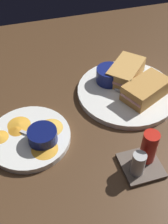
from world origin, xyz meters
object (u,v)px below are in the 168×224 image
object	(u,v)px
ramekin_dark_sauce	(109,75)
spoon_by_gravy_ramekin	(44,141)
sandwich_half_near	(146,90)
plate_chips_companion	(29,137)
spoon_by_dark_ramekin	(121,91)
ramekin_light_gravy	(42,135)
condiment_caddy	(144,157)
plate_sandwich_main	(127,92)
sandwich_half_far	(126,72)

from	to	relation	value
ramekin_dark_sauce	spoon_by_gravy_ramekin	size ratio (longest dim) A/B	0.95
sandwich_half_near	plate_chips_companion	xyz separation A→B (cm)	(33.64, 4.93, -3.20)
spoon_by_dark_ramekin	ramekin_light_gravy	bearing A→B (deg)	24.14
spoon_by_dark_ramekin	ramekin_light_gravy	world-z (taller)	ramekin_light_gravy
ramekin_light_gravy	condiment_caddy	size ratio (longest dim) A/B	0.75
plate_sandwich_main	spoon_by_dark_ramekin	bearing A→B (deg)	10.21
plate_sandwich_main	plate_chips_companion	bearing A→B (deg)	16.58
plate_sandwich_main	spoon_by_gravy_ramekin	size ratio (longest dim) A/B	3.51
plate_chips_companion	ramekin_light_gravy	world-z (taller)	ramekin_light_gravy
spoon_by_gravy_ramekin	condiment_caddy	size ratio (longest dim) A/B	0.86
sandwich_half_far	plate_chips_companion	xyz separation A→B (cm)	(31.48, 14.12, -3.20)
plate_sandwich_main	sandwich_half_near	size ratio (longest dim) A/B	1.91
ramekin_light_gravy	spoon_by_dark_ramekin	bearing A→B (deg)	-155.86
plate_sandwich_main	spoon_by_dark_ramekin	xyz separation A→B (cm)	(2.05, 0.37, 1.16)
ramekin_dark_sauce	spoon_by_dark_ramekin	bearing A→B (deg)	105.52
ramekin_dark_sauce	spoon_by_dark_ramekin	distance (cm)	6.24
sandwich_half_near	ramekin_dark_sauce	world-z (taller)	sandwich_half_near
ramekin_dark_sauce	spoon_by_dark_ramekin	size ratio (longest dim) A/B	0.78
sandwich_half_far	condiment_caddy	distance (cm)	30.45
sandwich_half_far	sandwich_half_near	bearing A→B (deg)	103.23
condiment_caddy	sandwich_half_far	bearing A→B (deg)	-105.04
plate_sandwich_main	spoon_by_gravy_ramekin	bearing A→B (deg)	24.30
plate_sandwich_main	spoon_by_dark_ramekin	world-z (taller)	spoon_by_dark_ramekin
plate_chips_companion	ramekin_light_gravy	distance (cm)	4.77
ramekin_dark_sauce	spoon_by_dark_ramekin	xyz separation A→B (cm)	(-1.58, 5.70, -1.96)
sandwich_half_far	plate_sandwich_main	bearing A→B (deg)	73.23
plate_sandwich_main	ramekin_dark_sauce	bearing A→B (deg)	-55.77
sandwich_half_near	sandwich_half_far	xyz separation A→B (cm)	(2.16, -9.19, 0.00)
sandwich_half_near	spoon_by_gravy_ramekin	world-z (taller)	sandwich_half_near
plate_sandwich_main	plate_chips_companion	size ratio (longest dim) A/B	1.40
spoon_by_dark_ramekin	sandwich_half_far	bearing A→B (deg)	-122.93
plate_sandwich_main	plate_chips_companion	xyz separation A→B (cm)	(29.91, 8.90, 0.00)
spoon_by_dark_ramekin	spoon_by_gravy_ramekin	world-z (taller)	same
condiment_caddy	spoon_by_dark_ramekin	bearing A→B (deg)	-100.20
plate_chips_companion	sandwich_half_near	bearing A→B (deg)	-171.66
sandwich_half_far	ramekin_light_gravy	distance (cm)	32.95
ramekin_light_gravy	spoon_by_gravy_ramekin	bearing A→B (deg)	108.92
plate_sandwich_main	spoon_by_gravy_ramekin	xyz separation A→B (cm)	(26.64, 12.03, 1.16)
plate_chips_companion	spoon_by_gravy_ramekin	size ratio (longest dim) A/B	2.52
plate_sandwich_main	sandwich_half_far	world-z (taller)	sandwich_half_far
ramekin_dark_sauce	spoon_by_gravy_ramekin	bearing A→B (deg)	37.04
plate_sandwich_main	ramekin_dark_sauce	distance (cm)	7.17
ramekin_dark_sauce	condiment_caddy	distance (cm)	29.65
plate_sandwich_main	condiment_caddy	world-z (taller)	condiment_caddy
plate_chips_companion	spoon_by_gravy_ramekin	xyz separation A→B (cm)	(-3.27, 3.12, 1.16)
plate_chips_companion	ramekin_light_gravy	bearing A→B (deg)	140.19
ramekin_dark_sauce	ramekin_light_gravy	xyz separation A→B (cm)	(23.20, 16.81, -0.54)
ramekin_dark_sauce	condiment_caddy	world-z (taller)	condiment_caddy
condiment_caddy	spoon_by_gravy_ramekin	bearing A→B (deg)	-30.91
plate_sandwich_main	sandwich_half_near	world-z (taller)	sandwich_half_near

